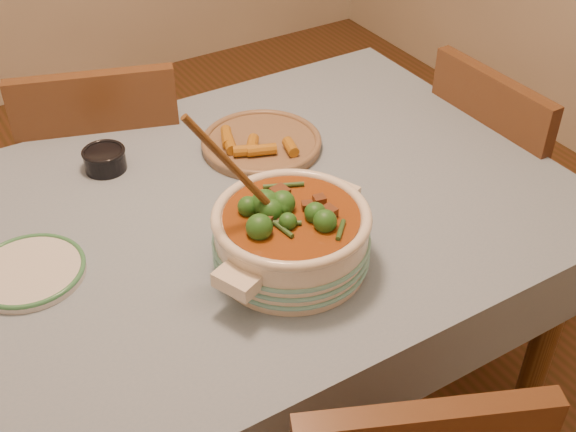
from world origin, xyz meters
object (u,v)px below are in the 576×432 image
object	(u,v)px
dining_table	(214,247)
chair_right	(500,184)
white_plate	(29,271)
stew_casserole	(291,233)
fried_plate	(261,141)
chair_far	(110,178)
condiment_bowl	(105,158)

from	to	relation	value
dining_table	chair_right	bearing A→B (deg)	-0.56
white_plate	chair_right	xyz separation A→B (m)	(1.35, -0.03, -0.26)
stew_casserole	chair_right	xyz separation A→B (m)	(0.87, 0.22, -0.33)
chair_right	stew_casserole	bearing A→B (deg)	103.55
white_plate	fried_plate	bearing A→B (deg)	15.23
stew_casserole	fried_plate	bearing A→B (deg)	68.34
white_plate	chair_right	bearing A→B (deg)	-1.13
white_plate	fried_plate	size ratio (longest dim) A/B	0.72
fried_plate	chair_right	world-z (taller)	chair_right
fried_plate	stew_casserole	bearing A→B (deg)	-111.66
dining_table	white_plate	distance (m)	0.42
stew_casserole	chair_far	bearing A→B (deg)	98.74
dining_table	fried_plate	bearing A→B (deg)	38.93
white_plate	chair_far	xyz separation A→B (m)	(0.35, 0.59, -0.25)
chair_far	fried_plate	bearing A→B (deg)	143.89
dining_table	fried_plate	xyz separation A→B (m)	(0.24, 0.19, 0.11)
white_plate	condiment_bowl	bearing A→B (deg)	47.26
dining_table	chair_right	size ratio (longest dim) A/B	1.88
stew_casserole	condiment_bowl	distance (m)	0.58
dining_table	chair_right	xyz separation A→B (m)	(0.94, -0.01, -0.16)
stew_casserole	chair_right	size ratio (longest dim) A/B	0.46
dining_table	chair_right	world-z (taller)	chair_right
stew_casserole	chair_right	world-z (taller)	stew_casserole
dining_table	chair_far	xyz separation A→B (m)	(-0.06, 0.60, -0.14)
dining_table	chair_far	distance (m)	0.62
chair_right	white_plate	bearing A→B (deg)	88.29
stew_casserole	chair_far	size ratio (longest dim) A/B	0.45
stew_casserole	dining_table	bearing A→B (deg)	107.48
stew_casserole	white_plate	size ratio (longest dim) A/B	1.73
fried_plate	chair_right	bearing A→B (deg)	-16.08
white_plate	chair_right	size ratio (longest dim) A/B	0.27
condiment_bowl	stew_casserole	bearing A→B (deg)	-68.67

